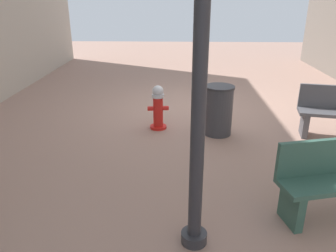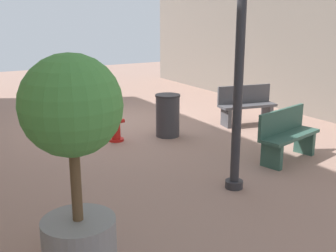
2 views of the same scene
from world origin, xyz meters
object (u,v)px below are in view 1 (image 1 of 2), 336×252
bench_far (336,179)px  trash_bin (218,110)px  fire_hydrant (158,107)px  street_lamp (202,10)px

bench_far → trash_bin: 2.71m
bench_far → fire_hydrant: bearing=-50.1°
fire_hydrant → trash_bin: (-1.15, 0.24, 0.03)m
fire_hydrant → bench_far: 3.53m
bench_far → street_lamp: 2.59m
street_lamp → trash_bin: size_ratio=4.07×
fire_hydrant → trash_bin: bearing=168.3°
street_lamp → trash_bin: bearing=-100.5°
fire_hydrant → street_lamp: size_ratio=0.23×
fire_hydrant → street_lamp: street_lamp is taller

